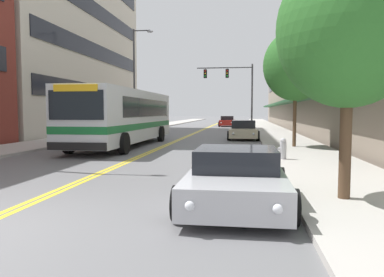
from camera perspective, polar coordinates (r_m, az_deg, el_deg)
The scene contains 15 objects.
ground_plane at distance 42.79m, azimuth 2.03°, elevation 1.51°, with size 240.00×240.00×0.00m, color slate.
sidewalk_left at distance 44.12m, azimuth -7.28°, elevation 1.64°, with size 3.35×106.00×0.13m.
sidewalk_right at distance 42.63m, azimuth 11.67°, elevation 1.50°, with size 3.35×106.00×0.13m.
centre_line at distance 42.79m, azimuth 2.03°, elevation 1.51°, with size 0.34×106.00×0.01m.
storefront_row_right at distance 43.48m, azimuth 19.63°, elevation 7.94°, with size 9.10×68.00×10.06m.
city_bus at distance 21.59m, azimuth -10.14°, elevation 3.54°, with size 2.94×12.32×3.08m.
car_white_parked_left_near at distance 32.22m, azimuth -7.93°, elevation 1.77°, with size 2.13×4.73×1.41m.
car_silver_parked_right_foreground at distance 7.79m, azimuth 6.75°, elevation -6.10°, with size 2.17×4.14×1.18m.
car_champagne_parked_right_mid at distance 26.57m, azimuth 7.85°, elevation 1.21°, with size 2.13×4.41×1.33m.
car_red_moving_lead at distance 49.82m, azimuth 5.40°, elevation 2.59°, with size 2.18×4.43×1.37m.
traffic_signal_mast at distance 40.11m, azimuth 6.36°, elevation 8.34°, with size 5.91×0.38×6.93m.
street_lamp_left_far at distance 34.02m, azimuth -8.47°, elevation 9.77°, with size 1.84×0.28×9.20m.
street_tree_right_near at distance 8.50m, azimuth 22.77°, elevation 15.04°, with size 2.90×2.90×5.07m.
street_tree_right_mid at distance 20.28m, azimuth 15.51°, elevation 10.67°, with size 3.31×3.31×6.00m.
fire_hydrant at distance 14.67m, azimuth 13.71°, elevation -1.51°, with size 0.33×0.25×0.81m.
Camera 1 is at (4.50, -5.51, 1.93)m, focal length 35.00 mm.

